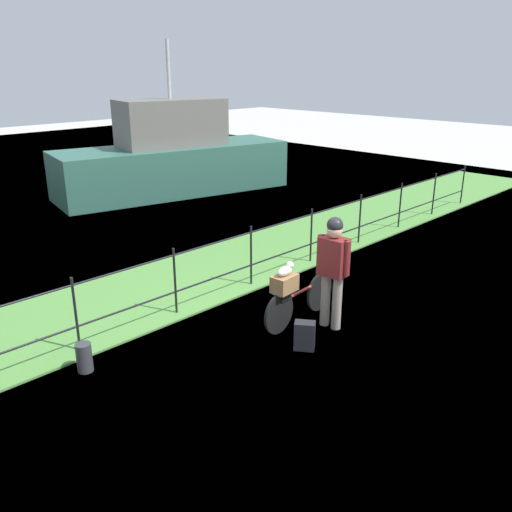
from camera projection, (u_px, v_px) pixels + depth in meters
ground_plane at (301, 336)px, 7.77m from camera, size 60.00×60.00×0.00m
grass_strip at (180, 282)px, 9.63m from camera, size 27.00×2.40×0.03m
iron_fence at (215, 263)px, 8.78m from camera, size 18.04×0.04×1.08m
bicycle_main at (299, 301)px, 8.10m from camera, size 1.64×0.20×0.62m
wooden_crate at (284, 283)px, 7.69m from camera, size 0.39×0.27×0.24m
terrier_dog at (286, 270)px, 7.64m from camera, size 0.32×0.16×0.18m
cyclist_person at (333, 263)px, 7.72m from camera, size 0.29×0.54×1.68m
backpack_on_paving at (305, 336)px, 7.35m from camera, size 0.31×0.33×0.40m
mooring_bollard at (84, 357)px, 6.82m from camera, size 0.20×0.20×0.38m
moored_boat_mid at (173, 159)px, 16.03m from camera, size 7.15×3.49×4.32m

